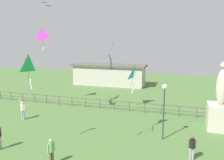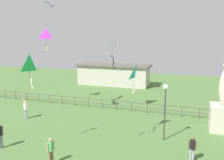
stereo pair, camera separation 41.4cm
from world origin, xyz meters
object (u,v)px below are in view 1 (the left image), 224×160
Objects in this scene: person_4 at (192,146)px; lamppost at (164,99)px; statue_monument at (220,110)px; kite_4 at (136,73)px; kite_1 at (42,35)px; kite_5 at (114,42)px; person_1 at (51,150)px; kite_2 at (29,64)px; person_0 at (23,109)px.

lamppost is at bearing 127.72° from person_4.
statue_monument is 7.53m from kite_4.
kite_4 is at bearing -26.95° from kite_1.
person_4 is 11.55m from kite_5.
lamppost is at bearing -3.93° from kite_4.
person_1 is at bearing -138.99° from statue_monument.
kite_1 is 11.65m from kite_2.
lamppost is (-4.07, -3.20, 1.35)m from statue_monument.
kite_4 is (-3.96, 2.58, 3.81)m from person_4.
person_4 is at bearing -33.11° from kite_4.
kite_5 is (0.68, 10.00, 5.87)m from person_1.
kite_5 is (-2.97, 4.55, 2.07)m from kite_4.
kite_5 is at bearing 86.12° from person_1.
kite_2 is at bearing 149.72° from person_1.
person_1 is at bearing -55.78° from kite_1.
kite_2 reaches higher than statue_monument.
person_0 is at bearing -149.64° from kite_5.
lamppost is at bearing 28.35° from kite_2.
kite_1 is at bearing 171.31° from statue_monument.
kite_2 is (4.47, -4.67, 4.56)m from person_0.
kite_1 is at bearing 153.05° from kite_4.
person_4 is at bearing -45.80° from kite_5.
kite_4 is at bearing 146.89° from person_4.
person_0 is 14.36m from person_4.
lamppost reaches higher than person_1.
kite_4 reaches higher than person_1.
kite_5 is (7.12, 4.17, 5.79)m from person_0.
kite_2 is 0.99× the size of kite_4.
kite_5 reaches higher than lamppost.
person_0 is 0.58× the size of kite_5.
person_1 is (-9.79, -8.51, -0.71)m from statue_monument.
lamppost is 2.60× the size of person_1.
person_4 is (14.05, -2.96, -0.09)m from person_0.
kite_4 is at bearing -153.49° from statue_monument.
person_0 is (-16.24, -2.69, -0.62)m from statue_monument.
lamppost is 2.63× the size of person_4.
lamppost is 15.24m from kite_1.
lamppost is 1.85× the size of kite_4.
kite_1 reaches higher than person_1.
person_4 is 0.70× the size of kite_4.
statue_monument reaches higher than person_1.
kite_1 reaches higher than kite_2.
kite_4 is at bearing -2.12° from person_0.
person_0 is 0.90× the size of kite_2.
person_0 is 0.83× the size of kite_1.
person_1 is at bearing -42.12° from person_0.
person_4 is (1.89, -2.44, -2.07)m from lamppost.
kite_4 is 5.81m from kite_5.
kite_2 is 7.13m from kite_4.
statue_monument reaches higher than person_0.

